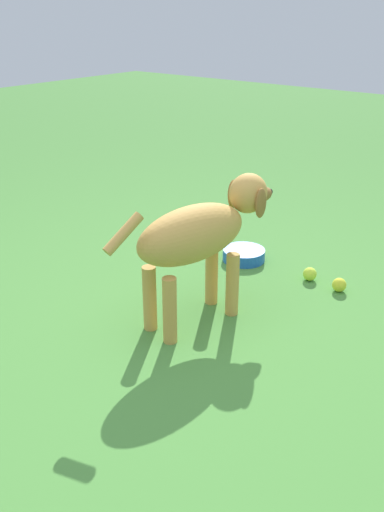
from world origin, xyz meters
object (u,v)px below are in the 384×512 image
at_px(dog, 202,233).
at_px(tennis_ball_0, 212,246).
at_px(tennis_ball_1, 339,285).
at_px(tennis_ball_3, 310,274).
at_px(water_bowl, 244,255).

distance_m(dog, tennis_ball_0, 0.78).
bearing_deg(tennis_ball_1, tennis_ball_3, 83.73).
height_order(tennis_ball_3, water_bowl, tennis_ball_3).
relative_size(tennis_ball_0, tennis_ball_1, 1.00).
bearing_deg(dog, tennis_ball_0, 43.87).
xyz_separation_m(dog, tennis_ball_0, (0.58, 0.38, -0.35)).
height_order(tennis_ball_0, tennis_ball_1, same).
distance_m(tennis_ball_1, tennis_ball_3, 0.16).
distance_m(tennis_ball_0, water_bowl, 0.19).
xyz_separation_m(tennis_ball_1, tennis_ball_3, (0.02, 0.16, 0.00)).
bearing_deg(tennis_ball_3, water_bowl, 90.62).
xyz_separation_m(dog, tennis_ball_1, (0.59, -0.36, -0.35)).
relative_size(dog, tennis_ball_3, 12.98).
xyz_separation_m(dog, tennis_ball_3, (0.61, -0.20, -0.35)).
bearing_deg(tennis_ball_3, tennis_ball_1, -96.27).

